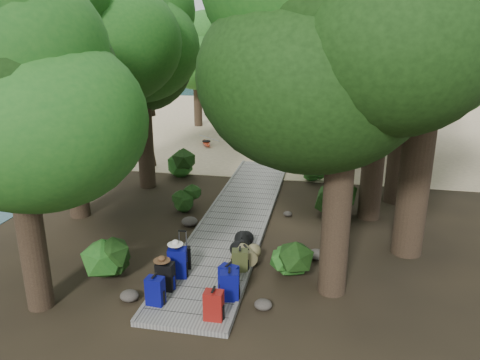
% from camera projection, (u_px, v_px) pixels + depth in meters
% --- Properties ---
extents(ground, '(120.00, 120.00, 0.00)m').
position_uv_depth(ground, '(232.00, 230.00, 13.86)').
color(ground, '#322719').
rests_on(ground, ground).
extents(sand_beach, '(40.00, 22.00, 0.02)m').
position_uv_depth(sand_beach, '(286.00, 125.00, 28.77)').
color(sand_beach, '#CFB68B').
rests_on(sand_beach, ground).
extents(distant_hill, '(32.00, 16.00, 12.00)m').
position_uv_depth(distant_hill, '(26.00, 70.00, 65.94)').
color(distant_hill, black).
rests_on(distant_hill, ground).
extents(boardwalk, '(2.00, 12.00, 0.12)m').
position_uv_depth(boardwalk, '(238.00, 215.00, 14.77)').
color(boardwalk, gray).
rests_on(boardwalk, ground).
extents(backpack_left_a, '(0.39, 0.29, 0.69)m').
position_uv_depth(backpack_left_a, '(155.00, 289.00, 9.84)').
color(backpack_left_a, '#050876').
rests_on(backpack_left_a, boardwalk).
extents(backpack_left_b, '(0.39, 0.28, 0.72)m').
position_uv_depth(backpack_left_b, '(165.00, 275.00, 10.40)').
color(backpack_left_b, black).
rests_on(backpack_left_b, boardwalk).
extents(backpack_left_c, '(0.48, 0.39, 0.80)m').
position_uv_depth(backpack_left_c, '(177.00, 261.00, 10.92)').
color(backpack_left_c, '#050876').
rests_on(backpack_left_c, boardwalk).
extents(backpack_right_a, '(0.38, 0.27, 0.68)m').
position_uv_depth(backpack_right_a, '(214.00, 304.00, 9.34)').
color(backpack_right_a, maroon).
rests_on(backpack_right_a, boardwalk).
extents(backpack_right_b, '(0.45, 0.35, 0.72)m').
position_uv_depth(backpack_right_b, '(229.00, 284.00, 10.01)').
color(backpack_right_b, '#050876').
rests_on(backpack_right_b, boardwalk).
extents(backpack_right_c, '(0.46, 0.39, 0.67)m').
position_uv_depth(backpack_right_c, '(229.00, 277.00, 10.34)').
color(backpack_right_c, '#050876').
rests_on(backpack_right_c, boardwalk).
extents(backpack_right_d, '(0.43, 0.34, 0.59)m').
position_uv_depth(backpack_right_d, '(240.00, 259.00, 11.24)').
color(backpack_right_d, '#39421E').
rests_on(backpack_right_d, boardwalk).
extents(duffel_right_khaki, '(0.64, 0.71, 0.39)m').
position_uv_depth(duffel_right_khaki, '(246.00, 255.00, 11.65)').
color(duffel_right_khaki, olive).
rests_on(duffel_right_khaki, boardwalk).
extents(duffel_right_black, '(0.53, 0.73, 0.42)m').
position_uv_depth(duffel_right_black, '(242.00, 243.00, 12.24)').
color(duffel_right_black, black).
rests_on(duffel_right_black, boardwalk).
extents(suitcase_on_boardwalk, '(0.40, 0.30, 0.55)m').
position_uv_depth(suitcase_on_boardwalk, '(184.00, 258.00, 11.34)').
color(suitcase_on_boardwalk, black).
rests_on(suitcase_on_boardwalk, boardwalk).
extents(lone_suitcase_on_sand, '(0.49, 0.36, 0.69)m').
position_uv_depth(lone_suitcase_on_sand, '(278.00, 153.00, 20.90)').
color(lone_suitcase_on_sand, black).
rests_on(lone_suitcase_on_sand, sand_beach).
extents(hat_brown, '(0.38, 0.38, 0.11)m').
position_uv_depth(hat_brown, '(162.00, 258.00, 10.26)').
color(hat_brown, '#51351E').
rests_on(hat_brown, backpack_left_b).
extents(hat_white, '(0.37, 0.37, 0.12)m').
position_uv_depth(hat_white, '(175.00, 242.00, 10.83)').
color(hat_white, silver).
rests_on(hat_white, backpack_left_c).
extents(kayak, '(1.81, 3.01, 0.30)m').
position_uv_depth(kayak, '(206.00, 142.00, 23.67)').
color(kayak, '#B0290F').
rests_on(kayak, sand_beach).
extents(sun_lounger, '(0.62, 1.68, 0.53)m').
position_uv_depth(sun_lounger, '(346.00, 145.00, 22.66)').
color(sun_lounger, silver).
rests_on(sun_lounger, sand_beach).
extents(tree_right_a, '(5.37, 5.37, 8.94)m').
position_uv_depth(tree_right_a, '(345.00, 93.00, 9.27)').
color(tree_right_a, black).
rests_on(tree_right_a, ground).
extents(tree_right_b, '(6.30, 6.30, 11.26)m').
position_uv_depth(tree_right_b, '(433.00, 31.00, 10.73)').
color(tree_right_b, black).
rests_on(tree_right_b, ground).
extents(tree_right_c, '(5.60, 5.60, 9.69)m').
position_uv_depth(tree_right_c, '(383.00, 59.00, 13.27)').
color(tree_right_c, black).
rests_on(tree_right_c, ground).
extents(tree_right_d, '(6.28, 6.28, 11.52)m').
position_uv_depth(tree_right_d, '(414.00, 26.00, 14.37)').
color(tree_right_d, black).
rests_on(tree_right_d, ground).
extents(tree_right_e, '(5.60, 5.60, 10.08)m').
position_uv_depth(tree_right_e, '(370.00, 45.00, 18.69)').
color(tree_right_e, black).
rests_on(tree_right_e, ground).
extents(tree_right_f, '(5.34, 5.34, 9.54)m').
position_uv_depth(tree_right_f, '(431.00, 50.00, 20.52)').
color(tree_right_f, black).
rests_on(tree_right_f, ground).
extents(tree_left_a, '(4.70, 4.70, 7.84)m').
position_uv_depth(tree_left_a, '(15.00, 127.00, 8.88)').
color(tree_left_a, black).
rests_on(tree_left_a, ground).
extents(tree_left_b, '(4.99, 4.99, 8.99)m').
position_uv_depth(tree_left_b, '(64.00, 72.00, 13.53)').
color(tree_left_b, black).
rests_on(tree_left_b, ground).
extents(tree_left_c, '(4.89, 4.89, 8.51)m').
position_uv_depth(tree_left_c, '(141.00, 71.00, 16.33)').
color(tree_left_c, black).
rests_on(tree_left_c, ground).
extents(tree_back_a, '(5.48, 5.48, 9.48)m').
position_uv_depth(tree_back_a, '(265.00, 46.00, 26.09)').
color(tree_back_a, black).
rests_on(tree_back_a, ground).
extents(tree_back_b, '(5.81, 5.81, 10.37)m').
position_uv_depth(tree_back_b, '(322.00, 37.00, 26.55)').
color(tree_back_b, black).
rests_on(tree_back_b, ground).
extents(tree_back_c, '(5.37, 5.37, 9.67)m').
position_uv_depth(tree_back_c, '(385.00, 44.00, 25.87)').
color(tree_back_c, black).
rests_on(tree_back_c, ground).
extents(tree_back_d, '(4.23, 4.23, 7.04)m').
position_uv_depth(tree_back_d, '(197.00, 67.00, 27.33)').
color(tree_back_d, black).
rests_on(tree_back_d, ground).
extents(palm_right_a, '(3.83, 3.83, 6.53)m').
position_uv_depth(palm_right_a, '(348.00, 94.00, 17.93)').
color(palm_right_a, '#133E11').
rests_on(palm_right_a, ground).
extents(palm_right_b, '(3.91, 3.91, 7.54)m').
position_uv_depth(palm_right_b, '(389.00, 72.00, 21.53)').
color(palm_right_b, '#133E11').
rests_on(palm_right_b, ground).
extents(palm_right_c, '(4.64, 4.64, 7.38)m').
position_uv_depth(palm_right_c, '(331.00, 68.00, 24.52)').
color(palm_right_c, '#133E11').
rests_on(palm_right_c, ground).
extents(palm_left_a, '(4.15, 4.15, 6.61)m').
position_uv_depth(palm_left_a, '(143.00, 89.00, 19.20)').
color(palm_left_a, '#133E11').
rests_on(palm_left_a, ground).
extents(rock_left_a, '(0.42, 0.38, 0.23)m').
position_uv_depth(rock_left_a, '(129.00, 296.00, 10.25)').
color(rock_left_a, '#4C473F').
rests_on(rock_left_a, ground).
extents(rock_left_b, '(0.38, 0.34, 0.21)m').
position_uv_depth(rock_left_b, '(111.00, 255.00, 12.09)').
color(rock_left_b, '#4C473F').
rests_on(rock_left_b, ground).
extents(rock_left_c, '(0.49, 0.44, 0.27)m').
position_uv_depth(rock_left_c, '(190.00, 221.00, 14.12)').
color(rock_left_c, '#4C473F').
rests_on(rock_left_c, ground).
extents(rock_left_d, '(0.28, 0.25, 0.15)m').
position_uv_depth(rock_left_d, '(188.00, 190.00, 17.06)').
color(rock_left_d, '#4C473F').
rests_on(rock_left_d, ground).
extents(rock_right_a, '(0.39, 0.35, 0.21)m').
position_uv_depth(rock_right_a, '(263.00, 305.00, 9.94)').
color(rock_right_a, '#4C473F').
rests_on(rock_right_a, ground).
extents(rock_right_b, '(0.46, 0.42, 0.25)m').
position_uv_depth(rock_right_b, '(316.00, 254.00, 12.09)').
color(rock_right_b, '#4C473F').
rests_on(rock_right_b, ground).
extents(rock_right_c, '(0.27, 0.25, 0.15)m').
position_uv_depth(rock_right_c, '(288.00, 214.00, 14.86)').
color(rock_right_c, '#4C473F').
rests_on(rock_right_c, ground).
extents(rock_right_d, '(0.50, 0.45, 0.28)m').
position_uv_depth(rock_right_d, '(329.00, 188.00, 17.02)').
color(rock_right_d, '#4C473F').
rests_on(rock_right_d, ground).
extents(shrub_left_a, '(1.22, 1.22, 1.10)m').
position_uv_depth(shrub_left_a, '(109.00, 257.00, 11.04)').
color(shrub_left_a, '#1C5419').
rests_on(shrub_left_a, ground).
extents(shrub_left_b, '(0.94, 0.94, 0.85)m').
position_uv_depth(shrub_left_b, '(187.00, 198.00, 15.22)').
color(shrub_left_b, '#1C5419').
rests_on(shrub_left_b, ground).
extents(shrub_left_c, '(1.35, 1.35, 1.21)m').
position_uv_depth(shrub_left_c, '(184.00, 161.00, 18.72)').
color(shrub_left_c, '#1C5419').
rests_on(shrub_left_c, ground).
extents(shrub_right_a, '(1.02, 1.02, 0.92)m').
position_uv_depth(shrub_right_a, '(292.00, 260.00, 11.12)').
color(shrub_right_a, '#1C5419').
rests_on(shrub_right_a, ground).
extents(shrub_right_b, '(1.38, 1.38, 1.24)m').
position_uv_depth(shrub_right_b, '(336.00, 196.00, 14.79)').
color(shrub_right_b, '#1C5419').
rests_on(shrub_right_b, ground).
extents(shrub_right_c, '(0.75, 0.75, 0.67)m').
position_uv_depth(shrub_right_c, '(315.00, 174.00, 18.04)').
color(shrub_right_c, '#1C5419').
rests_on(shrub_right_c, ground).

